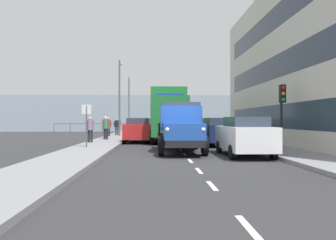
{
  "coord_description": "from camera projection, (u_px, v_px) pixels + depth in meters",
  "views": [
    {
      "loc": [
        1.39,
        13.33,
        1.59
      ],
      "look_at": [
        0.35,
        -11.14,
        1.59
      ],
      "focal_mm": 34.17,
      "sensor_mm": 36.0,
      "label": 1
    }
  ],
  "objects": [
    {
      "name": "building_terrace",
      "position": [
        325.0,
        63.0,
        19.97
      ],
      "size": [
        6.76,
        22.07,
        10.32
      ],
      "color": "beige",
      "rests_on": "ground_plane"
    },
    {
      "name": "pedestrian_couple_b",
      "position": [
        90.0,
        127.0,
        20.5
      ],
      "size": [
        0.53,
        0.34,
        1.65
      ],
      "color": "black",
      "rests_on": "sidewalk_right"
    },
    {
      "name": "ground_plane",
      "position": [
        175.0,
        143.0,
        22.02
      ],
      "size": [
        80.0,
        80.0,
        0.0
      ],
      "primitive_type": "plane",
      "color": "#2D2D30"
    },
    {
      "name": "lamp_post_promenade",
      "position": [
        120.0,
        91.0,
        29.12
      ],
      "size": [
        0.32,
        1.14,
        6.86
      ],
      "color": "#59595B",
      "rests_on": "sidewalk_right"
    },
    {
      "name": "car_red_oppositeside_0",
      "position": [
        138.0,
        130.0,
        22.63
      ],
      "size": [
        1.93,
        4.25,
        1.72
      ],
      "color": "#B21E1E",
      "rests_on": "ground_plane"
    },
    {
      "name": "pedestrian_strolling",
      "position": [
        117.0,
        125.0,
        30.87
      ],
      "size": [
        0.53,
        0.34,
        1.59
      ],
      "color": "#383342",
      "rests_on": "sidewalk_right"
    },
    {
      "name": "car_grey_oppositeside_1",
      "position": [
        141.0,
        128.0,
        28.37
      ],
      "size": [
        1.86,
        4.2,
        1.72
      ],
      "color": "slate",
      "rests_on": "ground_plane"
    },
    {
      "name": "sea_horizon",
      "position": [
        165.0,
        113.0,
        44.29
      ],
      "size": [
        80.0,
        0.8,
        5.0
      ],
      "primitive_type": "cube",
      "color": "#8C9EAD",
      "rests_on": "ground_plane"
    },
    {
      "name": "pedestrian_with_bag",
      "position": [
        105.0,
        125.0,
        25.37
      ],
      "size": [
        0.53,
        0.34,
        1.76
      ],
      "color": "#4C473D",
      "rests_on": "sidewalk_right"
    },
    {
      "name": "sidewalk_right",
      "position": [
        106.0,
        142.0,
        21.82
      ],
      "size": [
        2.44,
        38.59,
        0.15
      ],
      "primitive_type": "cube",
      "color": "gray",
      "rests_on": "ground_plane"
    },
    {
      "name": "car_white_kerbside_near",
      "position": [
        244.0,
        136.0,
        13.98
      ],
      "size": [
        1.88,
        4.04,
        1.72
      ],
      "color": "white",
      "rests_on": "ground_plane"
    },
    {
      "name": "street_sign",
      "position": [
        87.0,
        118.0,
        16.89
      ],
      "size": [
        0.5,
        0.07,
        2.25
      ],
      "color": "#4C4C4C",
      "rests_on": "sidewalk_right"
    },
    {
      "name": "pedestrian_in_dark_coat",
      "position": [
        106.0,
        126.0,
        23.62
      ],
      "size": [
        0.53,
        0.34,
        1.65
      ],
      "color": "black",
      "rests_on": "sidewalk_right"
    },
    {
      "name": "lamp_post_far",
      "position": [
        129.0,
        100.0,
        40.26
      ],
      "size": [
        0.32,
        1.14,
        6.79
      ],
      "color": "#59595B",
      "rests_on": "sidewalk_right"
    },
    {
      "name": "car_teal_kerbside_2",
      "position": [
        203.0,
        129.0,
        25.72
      ],
      "size": [
        1.91,
        3.92,
        1.72
      ],
      "color": "#1E6670",
      "rests_on": "ground_plane"
    },
    {
      "name": "seawall_railing",
      "position": [
        165.0,
        125.0,
        40.7
      ],
      "size": [
        28.08,
        0.08,
        1.2
      ],
      "color": "#4C5156",
      "rests_on": "ground_plane"
    },
    {
      "name": "pedestrian_near_railing",
      "position": [
        108.0,
        125.0,
        28.29
      ],
      "size": [
        0.53,
        0.34,
        1.67
      ],
      "color": "black",
      "rests_on": "sidewalk_right"
    },
    {
      "name": "traffic_light_near",
      "position": [
        282.0,
        102.0,
        15.97
      ],
      "size": [
        0.28,
        0.41,
        3.2
      ],
      "color": "black",
      "rests_on": "sidewalk_left"
    },
    {
      "name": "lorry_cargo_green",
      "position": [
        168.0,
        113.0,
        23.53
      ],
      "size": [
        2.58,
        8.2,
        3.87
      ],
      "color": "#1E7033",
      "rests_on": "ground_plane"
    },
    {
      "name": "car_navy_kerbside_1",
      "position": [
        218.0,
        131.0,
        19.83
      ],
      "size": [
        1.84,
        4.24,
        1.72
      ],
      "color": "navy",
      "rests_on": "ground_plane"
    },
    {
      "name": "truck_vintage_blue",
      "position": [
        181.0,
        128.0,
        15.36
      ],
      "size": [
        2.17,
        5.64,
        2.43
      ],
      "color": "black",
      "rests_on": "ground_plane"
    },
    {
      "name": "car_black_oppositeside_2",
      "position": [
        144.0,
        126.0,
        34.67
      ],
      "size": [
        1.83,
        4.41,
        1.72
      ],
      "color": "black",
      "rests_on": "ground_plane"
    },
    {
      "name": "road_centreline_markings",
      "position": [
        175.0,
        144.0,
        21.2
      ],
      "size": [
        0.12,
        34.34,
        0.01
      ],
      "color": "silver",
      "rests_on": "ground_plane"
    },
    {
      "name": "sidewalk_left",
      "position": [
        242.0,
        142.0,
        22.22
      ],
      "size": [
        2.44,
        38.59,
        0.15
      ],
      "primitive_type": "cube",
      "color": "gray",
      "rests_on": "ground_plane"
    }
  ]
}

